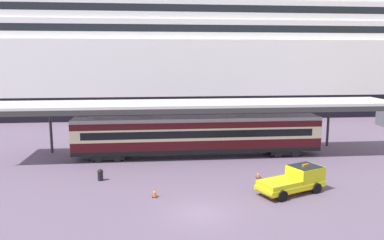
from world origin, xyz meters
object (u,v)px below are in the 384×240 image
object	(u,v)px
train_carriage	(198,134)
traffic_cone_near	(155,192)
cruise_ship	(198,41)
service_truck	(296,179)
quay_bollard	(100,174)
traffic_cone_mid	(258,174)

from	to	relation	value
train_carriage	traffic_cone_near	size ratio (longest dim) A/B	33.70
cruise_ship	service_truck	xyz separation A→B (m)	(1.91, -46.43, -12.20)
cruise_ship	train_carriage	bearing A→B (deg)	-96.69
service_truck	train_carriage	bearing A→B (deg)	119.55
cruise_ship	quay_bollard	bearing A→B (deg)	-107.12
service_truck	traffic_cone_mid	distance (m)	4.03
train_carriage	traffic_cone_near	distance (m)	11.81
traffic_cone_near	traffic_cone_mid	size ratio (longest dim) A/B	1.21
traffic_cone_mid	quay_bollard	size ratio (longest dim) A/B	0.63
cruise_ship	service_truck	world-z (taller)	cruise_ship
service_truck	quay_bollard	xyz separation A→B (m)	(-14.93, 4.18, -0.47)
train_carriage	traffic_cone_near	world-z (taller)	train_carriage
cruise_ship	traffic_cone_mid	xyz separation A→B (m)	(0.06, -42.93, -12.89)
train_carriage	cruise_ship	bearing A→B (deg)	83.31
service_truck	traffic_cone_mid	xyz separation A→B (m)	(-1.85, 3.51, -0.69)
train_carriage	service_truck	xyz separation A→B (m)	(6.10, -10.75, -1.32)
train_carriage	traffic_cone_mid	xyz separation A→B (m)	(4.24, -7.25, -2.02)
traffic_cone_near	quay_bollard	xyz separation A→B (m)	(-4.42, 4.20, 0.16)
service_truck	quay_bollard	distance (m)	15.51
cruise_ship	traffic_cone_mid	world-z (taller)	cruise_ship
train_carriage	traffic_cone_mid	world-z (taller)	train_carriage
train_carriage	service_truck	bearing A→B (deg)	-60.45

